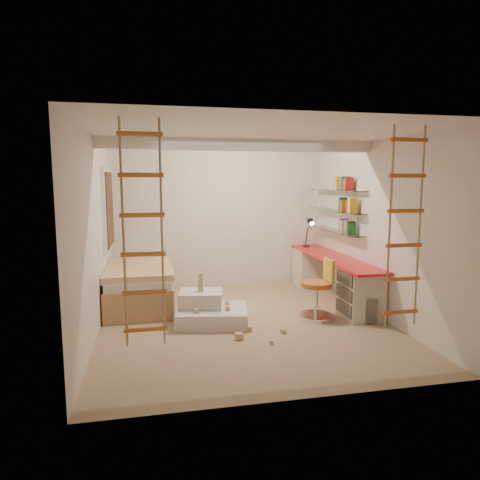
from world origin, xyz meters
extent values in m
plane|color=tan|center=(0.00, 0.00, 0.00)|extent=(4.50, 4.50, 0.00)
cube|color=white|center=(0.00, 0.30, 2.52)|extent=(4.00, 0.18, 0.16)
cube|color=white|center=(-1.97, 1.50, 1.55)|extent=(0.06, 1.15, 1.35)
cube|color=#4C2D1E|center=(-1.93, 1.50, 1.55)|extent=(0.02, 1.00, 1.20)
cylinder|color=white|center=(1.75, -0.33, 0.19)|extent=(0.30, 0.30, 0.37)
cube|color=red|center=(1.72, 0.83, 0.73)|extent=(0.55, 2.80, 0.04)
cube|color=beige|center=(1.72, 1.93, 0.35)|extent=(0.52, 0.55, 0.71)
cube|color=beige|center=(1.72, -0.17, 0.35)|extent=(0.52, 0.55, 0.71)
cube|color=#4C4742|center=(1.45, -0.17, 0.61)|extent=(0.02, 0.50, 0.18)
cube|color=#4C4742|center=(1.45, -0.17, 0.39)|extent=(0.02, 0.50, 0.18)
cube|color=#4C4742|center=(1.45, -0.17, 0.17)|extent=(0.02, 0.50, 0.18)
cube|color=white|center=(1.87, 1.13, 1.15)|extent=(0.25, 1.80, 0.01)
cube|color=white|center=(1.87, 1.13, 1.50)|extent=(0.25, 1.80, 0.01)
cube|color=white|center=(1.87, 1.13, 1.85)|extent=(0.25, 1.80, 0.01)
cube|color=#AD7F51|center=(-1.48, 1.23, 0.23)|extent=(1.00, 2.00, 0.45)
cube|color=white|center=(-1.48, 1.23, 0.51)|extent=(0.95, 1.95, 0.12)
cube|color=orange|center=(-1.48, 1.08, 0.62)|extent=(1.02, 1.60, 0.10)
cube|color=white|center=(-1.48, 2.03, 0.63)|extent=(0.55, 0.35, 0.12)
cylinder|color=black|center=(1.67, 1.98, 0.76)|extent=(0.14, 0.14, 0.02)
cylinder|color=black|center=(1.67, 1.98, 0.95)|extent=(0.02, 0.15, 0.36)
cylinder|color=black|center=(1.67, 1.88, 1.20)|extent=(0.02, 0.27, 0.20)
cone|color=black|center=(1.67, 1.76, 1.25)|extent=(0.12, 0.14, 0.15)
cylinder|color=#FFEABF|center=(1.67, 1.72, 1.22)|extent=(0.08, 0.04, 0.08)
cylinder|color=#B45E22|center=(1.07, -0.04, 0.51)|extent=(0.47, 0.47, 0.07)
cube|color=gold|center=(1.26, -0.05, 0.72)|extent=(0.06, 0.35, 0.33)
cylinder|color=silver|center=(1.07, -0.04, 0.28)|extent=(0.06, 0.06, 0.46)
cylinder|color=silver|center=(1.07, -0.04, 0.03)|extent=(0.54, 0.54, 0.05)
cube|color=silver|center=(-0.46, 0.05, 0.11)|extent=(1.10, 0.93, 0.22)
cube|color=silver|center=(-0.60, 0.19, 0.33)|extent=(0.68, 0.59, 0.22)
cube|color=#CCB284|center=(-0.60, 0.19, 0.48)|extent=(0.09, 0.09, 0.08)
cube|color=#CCB284|center=(-0.60, 0.19, 0.55)|extent=(0.08, 0.08, 0.07)
cube|color=#CCB284|center=(-0.60, 0.19, 0.65)|extent=(0.07, 0.07, 0.12)
cube|color=#CCB284|center=(-0.26, -0.09, 0.25)|extent=(0.06, 0.06, 0.06)
cube|color=#CCB284|center=(-0.22, 0.17, 0.25)|extent=(0.06, 0.06, 0.06)
cube|color=#CCB284|center=(-0.70, -0.13, 0.25)|extent=(0.06, 0.06, 0.06)
cube|color=#CCB284|center=(-0.02, -0.39, 0.04)|extent=(0.07, 0.07, 0.07)
cube|color=#CCB284|center=(0.41, -0.55, 0.04)|extent=(0.07, 0.07, 0.07)
cube|color=#CCB284|center=(-0.21, -0.67, 0.04)|extent=(0.07, 0.07, 0.07)
cube|color=#CCB284|center=(0.15, -0.90, 0.04)|extent=(0.07, 0.07, 0.07)
cube|color=#1E722D|center=(1.87, 1.13, 1.27)|extent=(0.14, 0.46, 0.22)
cube|color=#262626|center=(1.87, 1.13, 1.62)|extent=(0.14, 0.52, 0.22)
cube|color=#194CA5|center=(1.87, 1.13, 1.97)|extent=(0.14, 0.58, 0.22)
camera|label=1|loc=(-1.27, -5.78, 2.01)|focal=32.00mm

